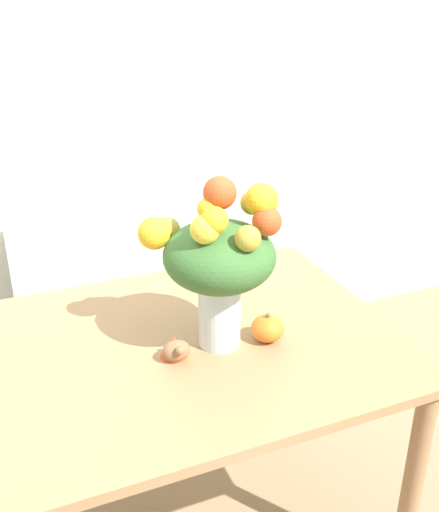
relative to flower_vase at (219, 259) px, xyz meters
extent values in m
cube|color=silver|center=(-0.08, 1.17, 0.31)|extent=(8.00, 0.06, 2.70)
cube|color=#9E754C|center=(-0.08, 0.04, -0.28)|extent=(1.22, 0.93, 0.03)
cylinder|color=#9E754C|center=(0.47, -0.36, -0.67)|extent=(0.06, 0.06, 0.74)
cylinder|color=#9E754C|center=(0.47, 0.45, -0.67)|extent=(0.06, 0.06, 0.74)
cylinder|color=silver|center=(0.00, 0.00, -0.16)|extent=(0.12, 0.12, 0.22)
cylinder|color=silver|center=(0.00, 0.00, -0.21)|extent=(0.11, 0.11, 0.11)
cylinder|color=#38662D|center=(0.03, 0.00, -0.12)|extent=(0.01, 0.01, 0.28)
cylinder|color=#38662D|center=(0.01, 0.02, -0.12)|extent=(0.01, 0.00, 0.28)
cylinder|color=#38662D|center=(-0.02, 0.01, -0.12)|extent=(0.01, 0.01, 0.28)
cylinder|color=#38662D|center=(-0.02, -0.01, -0.12)|extent=(0.01, 0.01, 0.28)
cylinder|color=#38662D|center=(0.01, -0.02, -0.12)|extent=(0.01, 0.01, 0.28)
ellipsoid|color=#38662D|center=(0.00, 0.00, 0.01)|extent=(0.31, 0.31, 0.18)
sphere|color=#D64C23|center=(0.00, 0.00, 0.19)|extent=(0.09, 0.09, 0.09)
sphere|color=yellow|center=(-0.15, 0.10, 0.06)|extent=(0.09, 0.09, 0.09)
sphere|color=#D64C23|center=(0.11, -0.05, 0.11)|extent=(0.08, 0.08, 0.08)
sphere|color=yellow|center=(-0.03, 0.00, 0.15)|extent=(0.06, 0.06, 0.06)
sphere|color=yellow|center=(-0.06, -0.05, 0.12)|extent=(0.08, 0.08, 0.08)
sphere|color=#AD9E33|center=(0.11, 0.03, 0.14)|extent=(0.06, 0.06, 0.06)
sphere|color=#AD9E33|center=(0.03, -0.11, 0.10)|extent=(0.07, 0.07, 0.07)
sphere|color=yellow|center=(-0.04, -0.06, 0.14)|extent=(0.07, 0.07, 0.07)
sphere|color=yellow|center=(0.11, -0.02, 0.16)|extent=(0.09, 0.09, 0.09)
sphere|color=#AD9E33|center=(-0.11, 0.12, 0.06)|extent=(0.08, 0.08, 0.08)
ellipsoid|color=orange|center=(0.14, -0.04, -0.23)|extent=(0.10, 0.10, 0.08)
cylinder|color=brown|center=(0.14, -0.04, -0.19)|extent=(0.01, 0.01, 0.02)
ellipsoid|color=#936642|center=(-0.14, -0.03, -0.24)|extent=(0.08, 0.06, 0.06)
cone|color=#C64C23|center=(-0.14, -0.01, -0.23)|extent=(0.08, 0.08, 0.06)
sphere|color=#936642|center=(-0.14, -0.07, -0.22)|extent=(0.03, 0.03, 0.03)
cube|color=white|center=(-0.30, 0.82, -0.60)|extent=(0.45, 0.45, 0.02)
cylinder|color=white|center=(-0.46, 0.64, -0.82)|extent=(0.04, 0.04, 0.43)
cylinder|color=white|center=(-0.12, 0.66, -0.82)|extent=(0.04, 0.04, 0.43)
cylinder|color=white|center=(-0.48, 0.98, -0.82)|extent=(0.04, 0.04, 0.43)
cylinder|color=white|center=(-0.14, 1.00, -0.82)|extent=(0.04, 0.04, 0.43)
cube|color=white|center=(-0.31, 1.02, -0.36)|extent=(0.40, 0.05, 0.46)
camera|label=1|loc=(-0.56, -1.35, 0.70)|focal=42.00mm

